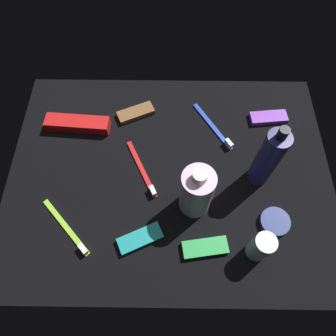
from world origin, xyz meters
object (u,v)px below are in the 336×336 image
Objects in this scene: bodywash_bottle at (195,192)px; toothpaste_box_red at (76,124)px; snack_bar_green at (203,248)px; cream_tin_left at (273,222)px; toothbrush_blue at (213,128)px; snack_bar_purple at (267,118)px; toothbrush_red at (141,171)px; snack_bar_teal at (138,239)px; toothbrush_lime at (66,230)px; lotion_bottle at (266,158)px; snack_bar_brown at (134,113)px; deodorant_stick at (259,247)px.

toothpaste_box_red is at bearing -35.33° from bodywash_bottle.
bodywash_bottle is 0.97× the size of toothpaste_box_red.
toothpaste_box_red is 47.78cm from snack_bar_green.
snack_bar_green is 1.46× the size of cream_tin_left.
toothbrush_blue is 38.28cm from toothpaste_box_red.
toothbrush_red is at bearing 20.47° from snack_bar_purple.
cream_tin_left is at bearing 155.94° from toothpaste_box_red.
cream_tin_left is (2.77, 30.68, 0.04)cm from snack_bar_purple.
toothbrush_lime is at bearing -31.08° from snack_bar_teal.
snack_bar_brown is (32.63, -19.49, -8.81)cm from lotion_bottle.
toothpaste_box_red is 36.89cm from snack_bar_teal.
deodorant_stick is 27.06cm from snack_bar_teal.
snack_bar_brown is 1.00× the size of snack_bar_teal.
bodywash_bottle is 18.26cm from deodorant_stick.
snack_bar_green and snack_bar_teal have the same top height.
deodorant_stick is at bearing 174.29° from toothbrush_lime.
cream_tin_left is (-35.17, 31.90, 0.04)cm from snack_bar_brown.
snack_bar_purple is (-15.47, -3.72, 0.14)cm from toothbrush_blue.
snack_bar_green is (11.65, -0.54, -3.86)cm from deodorant_stick.
snack_bar_green and snack_bar_purple have the same top height.
toothbrush_red is (13.01, -8.54, -7.01)cm from bodywash_bottle.
lotion_bottle is 3.01× the size of cream_tin_left.
deodorant_stick is 9.43cm from cream_tin_left.
deodorant_stick reaches higher than toothbrush_red.
toothpaste_box_red is at bearing -36.69° from toothbrush_red.
deodorant_stick is 0.89× the size of snack_bar_teal.
toothbrush_red is at bearing 35.33° from toothbrush_blue.
snack_bar_purple is at bearing -147.44° from toothbrush_lime.
snack_bar_green is (-34.07, 33.50, -0.85)cm from toothpaste_box_red.
toothpaste_box_red is 1.69× the size of snack_bar_teal.
toothpaste_box_red is at bearing -0.37° from toothbrush_blue.
bodywash_bottle is 17.06cm from toothbrush_red.
lotion_bottle reaches higher than toothbrush_red.
snack_bar_brown is at bearing -59.55° from bodywash_bottle.
bodywash_bottle reaches higher than cream_tin_left.
toothbrush_lime is (16.96, 15.62, 0.00)cm from toothbrush_red.
cream_tin_left is at bearing 157.72° from toothbrush_red.
deodorant_stick is at bearing 52.44° from cream_tin_left.
toothbrush_red is at bearing -60.59° from snack_bar_green.
toothbrush_red is 1.61× the size of snack_bar_green.
snack_bar_teal is at bearing 58.47° from toothbrush_blue.
toothpaste_box_red reaches higher than snack_bar_purple.
bodywash_bottle reaches higher than snack_bar_brown.
deodorant_stick is 1.30× the size of cream_tin_left.
toothbrush_blue is 1.53× the size of snack_bar_purple.
snack_bar_teal is at bearing 7.82° from cream_tin_left.
toothbrush_lime is 32.43cm from snack_bar_green.
toothbrush_blue is 1.53× the size of snack_bar_brown.
bodywash_bottle is 1.63× the size of snack_bar_purple.
bodywash_bottle is at bearing 96.08° from snack_bar_brown.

